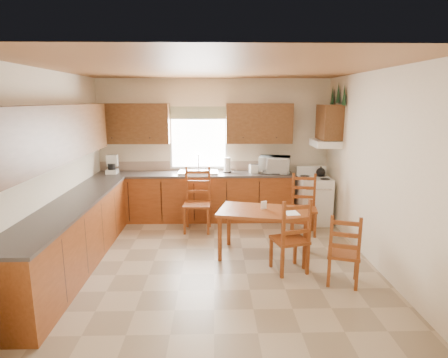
{
  "coord_description": "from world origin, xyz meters",
  "views": [
    {
      "loc": [
        0.02,
        -5.1,
        2.29
      ],
      "look_at": [
        0.15,
        0.3,
        1.15
      ],
      "focal_mm": 30.0,
      "sensor_mm": 36.0,
      "label": 1
    }
  ],
  "objects_px": {
    "stove": "(314,201)",
    "dining_table": "(264,233)",
    "chair_far_left": "(197,200)",
    "chair_far_right": "(304,205)",
    "microwave": "(275,165)",
    "chair_near_right": "(344,249)",
    "chair_near_left": "(290,235)"
  },
  "relations": [
    {
      "from": "stove",
      "to": "dining_table",
      "type": "relative_size",
      "value": 0.65
    },
    {
      "from": "chair_far_left",
      "to": "chair_far_right",
      "type": "distance_m",
      "value": 1.86
    },
    {
      "from": "stove",
      "to": "dining_table",
      "type": "distance_m",
      "value": 1.91
    },
    {
      "from": "microwave",
      "to": "chair_far_left",
      "type": "height_order",
      "value": "microwave"
    },
    {
      "from": "chair_near_right",
      "to": "dining_table",
      "type": "bearing_deg",
      "value": -25.7
    },
    {
      "from": "stove",
      "to": "chair_near_left",
      "type": "xyz_separation_m",
      "value": [
        -0.86,
        -2.04,
        0.09
      ]
    },
    {
      "from": "microwave",
      "to": "chair_near_right",
      "type": "relative_size",
      "value": 0.58
    },
    {
      "from": "chair_near_left",
      "to": "chair_near_right",
      "type": "relative_size",
      "value": 1.11
    },
    {
      "from": "microwave",
      "to": "chair_near_left",
      "type": "relative_size",
      "value": 0.52
    },
    {
      "from": "dining_table",
      "to": "chair_far_left",
      "type": "bearing_deg",
      "value": 146.7
    },
    {
      "from": "dining_table",
      "to": "chair_far_right",
      "type": "relative_size",
      "value": 1.28
    },
    {
      "from": "microwave",
      "to": "dining_table",
      "type": "height_order",
      "value": "microwave"
    },
    {
      "from": "chair_near_left",
      "to": "chair_far_right",
      "type": "bearing_deg",
      "value": -126.15
    },
    {
      "from": "stove",
      "to": "chair_near_left",
      "type": "height_order",
      "value": "chair_near_left"
    },
    {
      "from": "stove",
      "to": "chair_near_right",
      "type": "relative_size",
      "value": 0.92
    },
    {
      "from": "chair_near_right",
      "to": "microwave",
      "type": "bearing_deg",
      "value": -61.06
    },
    {
      "from": "chair_far_right",
      "to": "dining_table",
      "type": "bearing_deg",
      "value": -122.24
    },
    {
      "from": "stove",
      "to": "chair_near_right",
      "type": "bearing_deg",
      "value": -96.75
    },
    {
      "from": "dining_table",
      "to": "chair_far_right",
      "type": "xyz_separation_m",
      "value": [
        0.81,
        0.93,
        0.16
      ]
    },
    {
      "from": "chair_near_right",
      "to": "chair_far_right",
      "type": "bearing_deg",
      "value": -68.5
    },
    {
      "from": "chair_near_right",
      "to": "chair_far_left",
      "type": "height_order",
      "value": "chair_far_left"
    },
    {
      "from": "chair_near_right",
      "to": "chair_far_right",
      "type": "xyz_separation_m",
      "value": [
        -0.08,
        1.81,
        0.05
      ]
    },
    {
      "from": "chair_near_left",
      "to": "microwave",
      "type": "bearing_deg",
      "value": -109.38
    },
    {
      "from": "chair_far_left",
      "to": "chair_far_right",
      "type": "bearing_deg",
      "value": -3.36
    },
    {
      "from": "stove",
      "to": "dining_table",
      "type": "bearing_deg",
      "value": -127.56
    },
    {
      "from": "microwave",
      "to": "chair_far_left",
      "type": "distance_m",
      "value": 1.68
    },
    {
      "from": "chair_near_left",
      "to": "chair_near_right",
      "type": "distance_m",
      "value": 0.72
    },
    {
      "from": "stove",
      "to": "chair_far_left",
      "type": "bearing_deg",
      "value": -170.32
    },
    {
      "from": "dining_table",
      "to": "chair_far_right",
      "type": "distance_m",
      "value": 1.24
    },
    {
      "from": "chair_far_left",
      "to": "stove",
      "type": "bearing_deg",
      "value": 13.32
    },
    {
      "from": "chair_near_right",
      "to": "chair_near_left",
      "type": "bearing_deg",
      "value": -12.37
    },
    {
      "from": "microwave",
      "to": "chair_far_left",
      "type": "bearing_deg",
      "value": -142.86
    }
  ]
}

